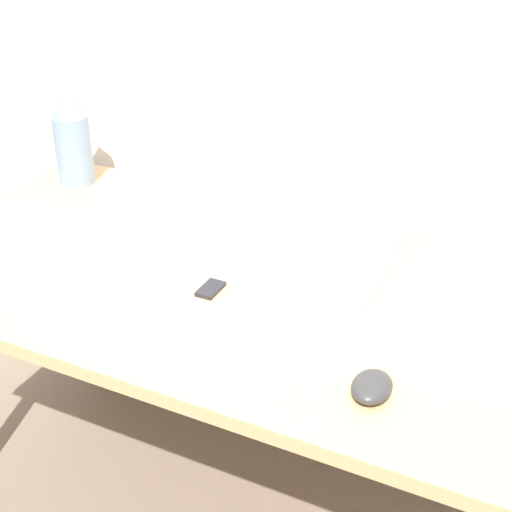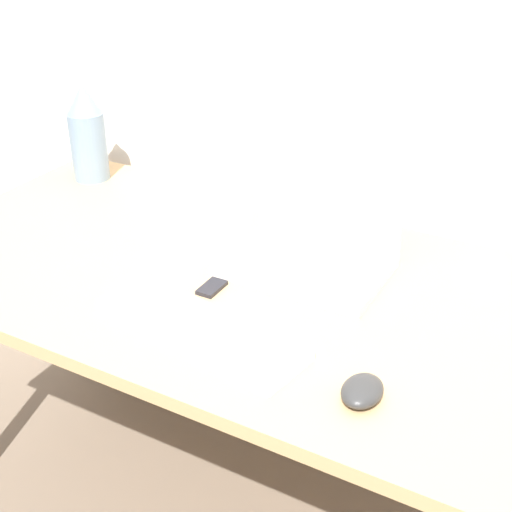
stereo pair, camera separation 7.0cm
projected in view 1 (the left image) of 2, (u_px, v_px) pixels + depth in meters
The scene contains 7 objects.
wall_back at pixel (315, 2), 1.64m from camera, with size 6.00×0.05×2.50m.
desk at pixel (228, 306), 1.56m from camera, with size 1.49×0.78×0.76m.
laptop at pixel (308, 240), 1.54m from camera, with size 0.34×0.24×0.25m.
keyboard at pixel (203, 330), 1.33m from camera, with size 0.45×0.20×0.02m.
mouse at pixel (372, 387), 1.17m from camera, with size 0.07×0.09×0.03m.
vase at pixel (72, 137), 1.90m from camera, with size 0.10×0.10×0.27m.
mp3_player at pixel (210, 289), 1.46m from camera, with size 0.04×0.07×0.01m.
Camera 1 is at (0.62, -0.76, 1.53)m, focal length 50.00 mm.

